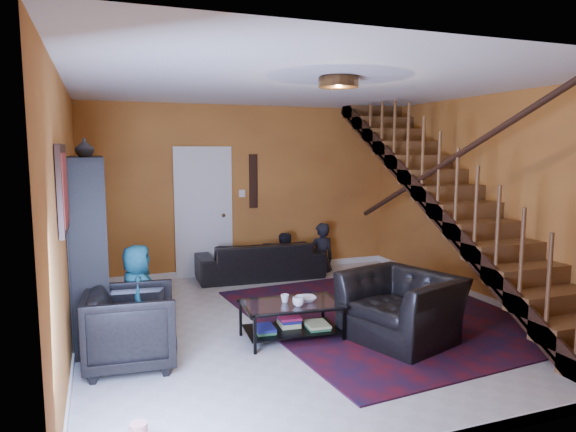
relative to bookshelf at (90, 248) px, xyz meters
The scene contains 20 objects.
floor 2.66m from the bookshelf, 14.01° to the right, with size 5.50×5.50×0.00m, color beige.
room 1.59m from the bookshelf, 34.27° to the left, with size 5.50×5.50×5.50m.
staircase 4.59m from the bookshelf, ahead, with size 0.95×5.02×3.18m.
bookshelf is the anchor object (origin of this frame).
door 2.73m from the bookshelf, 51.26° to the left, with size 0.82×0.05×2.05m, color silver.
framed_picture 1.70m from the bookshelf, 96.28° to the right, with size 0.04×0.74×0.74m, color maroon.
wall_hanging 3.38m from the bookshelf, 39.82° to the left, with size 0.14×0.03×0.90m, color black.
ceiling_fixture 3.30m from the bookshelf, 30.20° to the right, with size 0.40×0.40×0.10m, color #3F2814.
rug 3.66m from the bookshelf, 11.12° to the right, with size 3.24×3.70×0.02m, color #450C14.
sofa 3.12m from the bookshelf, 33.93° to the left, with size 2.03×0.79×0.59m, color black.
armchair_left 1.35m from the bookshelf, 73.03° to the right, with size 0.82×0.84×0.76m, color black.
armchair_right 3.53m from the bookshelf, 25.08° to the right, with size 1.13×0.98×0.73m, color black.
person_adult_a 4.11m from the bookshelf, 25.68° to the left, with size 0.47×0.31×1.29m, color black.
person_adult_b 3.53m from the bookshelf, 30.68° to the left, with size 0.56×0.44×1.16m, color black.
person_child 0.88m from the bookshelf, 53.90° to the right, with size 0.53×0.35×1.09m, color #1C5E6A.
coffee_table 2.41m from the bookshelf, 26.66° to the right, with size 1.11×0.70×0.41m.
cup_a 2.43m from the bookshelf, 29.42° to the right, with size 0.13×0.13×0.10m, color #999999.
cup_b 2.27m from the bookshelf, 26.52° to the right, with size 0.09×0.09×0.09m, color #999999.
bowl 2.50m from the bookshelf, 25.03° to the right, with size 0.22×0.22×0.05m, color #999999.
vase 1.24m from the bookshelf, 90.00° to the right, with size 0.18×0.18×0.19m, color #999999.
Camera 1 is at (-2.29, -5.53, 2.07)m, focal length 32.00 mm.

